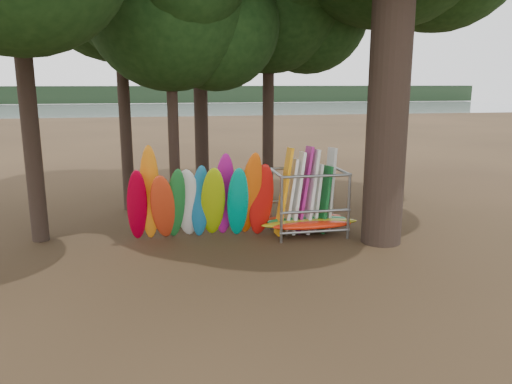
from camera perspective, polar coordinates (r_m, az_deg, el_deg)
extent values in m
plane|color=#47331E|center=(14.92, -1.73, -6.60)|extent=(120.00, 120.00, 0.00)
plane|color=gray|center=(74.12, -9.31, 8.51)|extent=(160.00, 160.00, 0.00)
cube|color=black|center=(123.98, -10.10, 10.93)|extent=(160.00, 4.00, 4.00)
cylinder|color=black|center=(16.57, -25.40, 17.49)|extent=(0.51, 0.51, 13.31)
cylinder|color=black|center=(19.60, -15.02, 13.09)|extent=(0.44, 0.44, 10.46)
cylinder|color=black|center=(21.27, -6.54, 18.47)|extent=(0.57, 0.57, 14.25)
cylinder|color=black|center=(20.93, 1.41, 12.51)|extent=(0.47, 0.47, 9.79)
cylinder|color=black|center=(17.46, -9.54, 10.37)|extent=(0.37, 0.37, 8.57)
ellipsoid|color=black|center=(17.61, -9.92, 20.17)|extent=(6.31, 6.31, 5.49)
cylinder|color=black|center=(19.31, 14.50, 16.33)|extent=(0.45, 0.45, 12.60)
cylinder|color=black|center=(15.50, 15.47, 20.03)|extent=(1.21, 1.21, 14.05)
ellipsoid|color=#B60020|center=(15.44, -13.42, -1.58)|extent=(0.73, 1.53, 2.55)
ellipsoid|color=orange|center=(15.43, -12.06, -0.21)|extent=(0.70, 1.40, 3.22)
ellipsoid|color=red|center=(15.41, -10.57, -1.77)|extent=(0.88, 1.77, 2.45)
ellipsoid|color=#1F7832|center=(15.41, -9.17, -1.40)|extent=(0.77, 1.65, 2.56)
ellipsoid|color=white|center=(15.66, -7.79, -1.31)|extent=(0.90, 1.42, 2.48)
ellipsoid|color=#1A70A7|center=(15.59, -6.38, -1.14)|extent=(0.68, 1.12, 2.53)
ellipsoid|color=#A7CB0E|center=(15.52, -4.94, -1.20)|extent=(0.81, 1.70, 2.57)
ellipsoid|color=#AE1489|center=(15.71, -3.65, -0.35)|extent=(0.67, 1.16, 2.87)
ellipsoid|color=#009E88|center=(15.51, -2.09, -1.24)|extent=(0.76, 1.42, 2.52)
ellipsoid|color=orange|center=(15.52, -0.71, -0.33)|extent=(0.77, 1.76, 3.00)
ellipsoid|color=red|center=(15.73, 0.61, -0.95)|extent=(0.88, 1.08, 2.53)
ellipsoid|color=red|center=(15.97, 6.44, -3.80)|extent=(2.60, 0.55, 0.24)
ellipsoid|color=#A69916|center=(16.20, 6.18, -3.56)|extent=(3.24, 0.55, 0.24)
ellipsoid|color=#1C7E36|center=(16.55, 5.80, -3.21)|extent=(2.74, 0.55, 0.24)
ellipsoid|color=red|center=(16.82, 5.51, -2.95)|extent=(2.62, 0.55, 0.24)
cube|color=#FE9F0D|center=(16.06, 3.21, 0.04)|extent=(0.56, 0.79, 2.85)
cube|color=white|center=(16.26, 3.88, -0.51)|extent=(0.49, 0.77, 2.48)
cube|color=white|center=(16.20, 4.75, -0.17)|extent=(0.50, 0.77, 2.71)
cube|color=#A91C7B|center=(16.34, 5.42, 0.25)|extent=(0.59, 0.81, 2.87)
cube|color=white|center=(16.30, 6.31, 0.02)|extent=(0.49, 0.80, 2.78)
cube|color=white|center=(16.61, 6.82, -0.68)|extent=(0.39, 0.77, 2.27)
cube|color=#16662B|center=(16.49, 7.79, -0.86)|extent=(0.46, 0.78, 2.23)
cube|color=silver|center=(16.67, 8.36, 0.24)|extent=(0.35, 0.81, 2.79)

